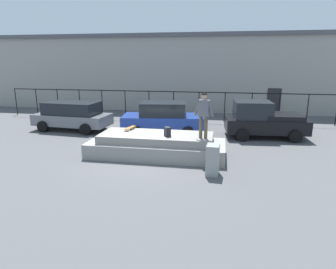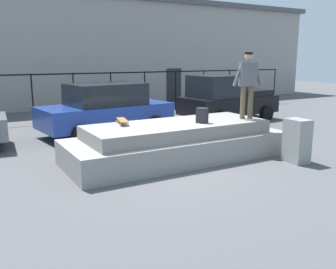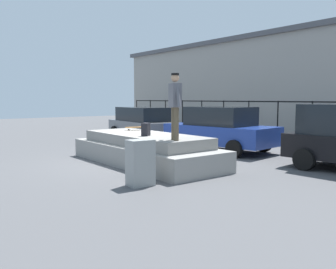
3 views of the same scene
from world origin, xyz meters
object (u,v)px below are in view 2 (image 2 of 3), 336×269
(backpack, at_px, (202,115))
(car_black_pickup_far, at_px, (226,99))
(skateboarder, at_px, (248,80))
(car_blue_sedan_mid, at_px, (106,109))
(utility_box, at_px, (297,141))
(skateboard, at_px, (122,120))

(backpack, height_order, car_black_pickup_far, car_black_pickup_far)
(skateboarder, xyz_separation_m, car_black_pickup_far, (2.87, 4.45, -1.07))
(car_blue_sedan_mid, xyz_separation_m, utility_box, (2.94, -5.75, -0.34))
(skateboarder, xyz_separation_m, backpack, (-1.46, 0.04, -0.86))
(car_blue_sedan_mid, bearing_deg, utility_box, -62.94)
(skateboarder, height_order, backpack, skateboarder)
(car_blue_sedan_mid, distance_m, utility_box, 6.47)
(skateboard, xyz_separation_m, car_blue_sedan_mid, (0.84, 3.43, -0.17))
(skateboard, height_order, car_black_pickup_far, car_black_pickup_far)
(skateboard, bearing_deg, car_black_pickup_far, 29.79)
(utility_box, bearing_deg, car_black_pickup_far, 71.29)
(skateboard, height_order, car_blue_sedan_mid, car_blue_sedan_mid)
(utility_box, bearing_deg, skateboarder, 111.10)
(skateboarder, bearing_deg, car_black_pickup_far, 57.12)
(backpack, xyz_separation_m, car_black_pickup_far, (4.34, 4.41, -0.21))
(skateboard, xyz_separation_m, utility_box, (3.78, -2.32, -0.51))
(utility_box, bearing_deg, car_blue_sedan_mid, 120.80)
(backpack, relative_size, car_black_pickup_far, 0.09)
(skateboarder, relative_size, car_black_pickup_far, 0.42)
(backpack, bearing_deg, skateboard, 31.02)
(skateboard, relative_size, car_black_pickup_far, 0.19)
(car_black_pickup_far, distance_m, utility_box, 6.37)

